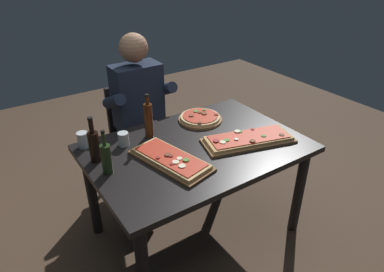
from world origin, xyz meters
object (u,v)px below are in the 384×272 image
(oil_bottle_amber, at_px, (106,158))
(vinegar_bottle_green, at_px, (94,145))
(dining_table, at_px, (196,158))
(pizza_round_far, at_px, (200,118))
(pizza_rectangular_left, at_px, (171,159))
(tumbler_near_camera, at_px, (123,139))
(wine_bottle_dark, at_px, (149,120))
(diner_chair, at_px, (137,130))
(pizza_rectangular_front, at_px, (248,139))
(seated_diner, at_px, (141,108))
(tumbler_far_side, at_px, (83,141))

(oil_bottle_amber, relative_size, vinegar_bottle_green, 0.94)
(dining_table, xyz_separation_m, pizza_round_far, (0.24, 0.29, 0.12))
(pizza_rectangular_left, xyz_separation_m, pizza_round_far, (0.47, 0.36, 0.00))
(vinegar_bottle_green, relative_size, tumbler_near_camera, 3.24)
(wine_bottle_dark, bearing_deg, pizza_rectangular_left, -97.02)
(tumbler_near_camera, bearing_deg, diner_chair, 58.79)
(dining_table, xyz_separation_m, pizza_rectangular_front, (0.32, -0.15, 0.12))
(wine_bottle_dark, bearing_deg, pizza_rectangular_front, -40.47)
(dining_table, height_order, diner_chair, diner_chair)
(pizza_round_far, height_order, tumbler_near_camera, tumbler_near_camera)
(pizza_rectangular_front, xyz_separation_m, vinegar_bottle_green, (-0.92, 0.35, 0.09))
(wine_bottle_dark, xyz_separation_m, seated_diner, (0.16, 0.45, -0.13))
(dining_table, relative_size, pizza_round_far, 4.30)
(oil_bottle_amber, xyz_separation_m, tumbler_near_camera, (0.20, 0.24, -0.05))
(pizza_rectangular_left, bearing_deg, oil_bottle_amber, 163.08)
(pizza_rectangular_front, height_order, wine_bottle_dark, wine_bottle_dark)
(pizza_round_far, distance_m, oil_bottle_amber, 0.87)
(tumbler_far_side, relative_size, seated_diner, 0.08)
(seated_diner, bearing_deg, pizza_round_far, -58.46)
(dining_table, bearing_deg, seated_diner, 92.90)
(tumbler_far_side, bearing_deg, oil_bottle_amber, -86.74)
(dining_table, height_order, tumbler_far_side, tumbler_far_side)
(diner_chair, height_order, seated_diner, seated_diner)
(vinegar_bottle_green, distance_m, diner_chair, 0.95)
(wine_bottle_dark, bearing_deg, seated_diner, 70.80)
(pizza_rectangular_front, xyz_separation_m, seated_diner, (-0.35, 0.89, -0.02))
(pizza_round_far, xyz_separation_m, oil_bottle_amber, (-0.83, -0.25, 0.08))
(pizza_rectangular_front, relative_size, pizza_round_far, 2.01)
(pizza_round_far, distance_m, seated_diner, 0.52)
(tumbler_far_side, height_order, diner_chair, diner_chair)
(tumbler_far_side, bearing_deg, pizza_rectangular_left, -51.38)
(diner_chair, bearing_deg, tumbler_far_side, -141.70)
(tumbler_far_side, bearing_deg, wine_bottle_dark, -15.25)
(dining_table, distance_m, vinegar_bottle_green, 0.67)
(pizza_round_far, bearing_deg, vinegar_bottle_green, -173.44)
(wine_bottle_dark, distance_m, diner_chair, 0.70)
(tumbler_near_camera, bearing_deg, seated_diner, 52.64)
(dining_table, bearing_deg, pizza_rectangular_left, -163.05)
(pizza_rectangular_left, distance_m, wine_bottle_dark, 0.38)
(vinegar_bottle_green, bearing_deg, pizza_round_far, 6.56)
(diner_chair, bearing_deg, seated_diner, -90.00)
(vinegar_bottle_green, bearing_deg, wine_bottle_dark, 12.42)
(tumbler_far_side, bearing_deg, pizza_round_far, -7.28)
(pizza_round_far, bearing_deg, tumbler_far_side, 172.72)
(vinegar_bottle_green, relative_size, seated_diner, 0.22)
(oil_bottle_amber, relative_size, tumbler_near_camera, 3.05)
(dining_table, xyz_separation_m, seated_diner, (-0.04, 0.74, 0.10))
(pizza_rectangular_left, bearing_deg, pizza_round_far, 37.45)
(wine_bottle_dark, height_order, oil_bottle_amber, wine_bottle_dark)
(seated_diner, bearing_deg, diner_chair, 90.00)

